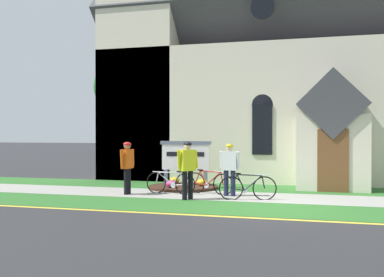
% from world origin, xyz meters
% --- Properties ---
extents(ground, '(140.00, 140.00, 0.00)m').
position_xyz_m(ground, '(0.00, 4.00, 0.00)').
color(ground, '#2B2B2D').
extents(sidewalk_slab, '(32.00, 2.16, 0.01)m').
position_xyz_m(sidewalk_slab, '(-0.97, 1.82, 0.01)').
color(sidewalk_slab, '#99968E').
rests_on(sidewalk_slab, ground).
extents(grass_verge, '(32.00, 2.23, 0.01)m').
position_xyz_m(grass_verge, '(-0.97, -0.37, 0.00)').
color(grass_verge, '#2D6628').
rests_on(grass_verge, ground).
extents(church_lawn, '(24.00, 2.37, 0.01)m').
position_xyz_m(church_lawn, '(-0.97, 4.09, 0.00)').
color(church_lawn, '#2D6628').
rests_on(church_lawn, ground).
extents(curb_paint_stripe, '(28.00, 0.16, 0.01)m').
position_xyz_m(curb_paint_stripe, '(-0.97, -1.63, 0.00)').
color(curb_paint_stripe, yellow).
rests_on(curb_paint_stripe, ground).
extents(church_building, '(14.49, 11.31, 14.75)m').
position_xyz_m(church_building, '(-1.50, 9.66, 5.17)').
color(church_building, beige).
rests_on(church_building, ground).
extents(church_sign, '(1.87, 0.20, 1.68)m').
position_xyz_m(church_sign, '(-3.54, 3.63, 1.10)').
color(church_sign, slate).
rests_on(church_sign, ground).
extents(flower_bed, '(2.46, 2.46, 0.34)m').
position_xyz_m(flower_bed, '(-3.55, 3.33, 0.07)').
color(flower_bed, '#382319').
rests_on(flower_bed, ground).
extents(bicycle_white, '(1.66, 0.43, 0.81)m').
position_xyz_m(bicycle_white, '(-2.33, 2.13, 0.37)').
color(bicycle_white, black).
rests_on(bicycle_white, ground).
extents(bicycle_black, '(1.65, 0.51, 0.82)m').
position_xyz_m(bicycle_black, '(-0.93, 1.16, 0.37)').
color(bicycle_black, black).
rests_on(bicycle_black, ground).
extents(bicycle_orange, '(1.73, 0.27, 0.78)m').
position_xyz_m(bicycle_orange, '(-3.53, 1.86, 0.36)').
color(bicycle_orange, black).
rests_on(bicycle_orange, ground).
extents(cyclist_in_red_jersey, '(0.49, 0.63, 1.72)m').
position_xyz_m(cyclist_in_red_jersey, '(-2.65, 0.77, 1.02)').
color(cyclist_in_red_jersey, black).
rests_on(cyclist_in_red_jersey, ground).
extents(cyclist_in_green_jersey, '(0.29, 0.69, 1.69)m').
position_xyz_m(cyclist_in_green_jersey, '(-4.82, 1.35, 0.99)').
color(cyclist_in_green_jersey, black).
rests_on(cyclist_in_green_jersey, ground).
extents(cyclist_in_yellow_jersey, '(0.64, 0.30, 1.63)m').
position_xyz_m(cyclist_in_yellow_jersey, '(-1.59, 1.82, 0.95)').
color(cyclist_in_yellow_jersey, '#191E38').
rests_on(cyclist_in_yellow_jersey, ground).
extents(yard_deciduous_tree, '(3.76, 3.76, 5.61)m').
position_xyz_m(yard_deciduous_tree, '(-7.35, 7.98, 4.15)').
color(yard_deciduous_tree, '#4C3823').
rests_on(yard_deciduous_tree, ground).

